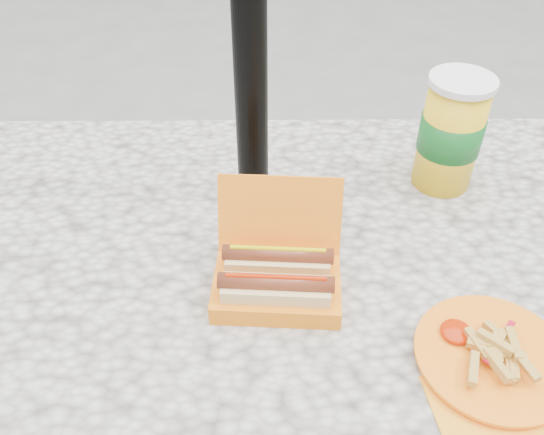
{
  "coord_description": "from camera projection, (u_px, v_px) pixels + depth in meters",
  "views": [
    {
      "loc": [
        0.02,
        -0.61,
        1.36
      ],
      "look_at": [
        0.03,
        0.04,
        0.8
      ],
      "focal_mm": 38.0,
      "sensor_mm": 36.0,
      "label": 1
    }
  ],
  "objects": [
    {
      "name": "picnic_table",
      "position": [
        254.0,
        308.0,
        0.93
      ],
      "size": [
        1.2,
        0.8,
        0.75
      ],
      "color": "beige",
      "rests_on": "ground"
    },
    {
      "name": "hotdog_box",
      "position": [
        277.0,
        277.0,
        0.79
      ],
      "size": [
        0.19,
        0.17,
        0.14
      ],
      "rotation": [
        0.0,
        0.0,
        -0.07
      ],
      "color": "orange",
      "rests_on": "picnic_table"
    },
    {
      "name": "fries_plate",
      "position": [
        493.0,
        361.0,
        0.71
      ],
      "size": [
        0.2,
        0.27,
        0.04
      ],
      "rotation": [
        0.0,
        0.0,
        0.17
      ],
      "color": "#FFA01E",
      "rests_on": "picnic_table"
    },
    {
      "name": "soda_cup",
      "position": [
        451.0,
        133.0,
        0.94
      ],
      "size": [
        0.11,
        0.11,
        0.2
      ],
      "rotation": [
        0.0,
        0.0,
        -0.31
      ],
      "color": "yellow",
      "rests_on": "picnic_table"
    }
  ]
}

